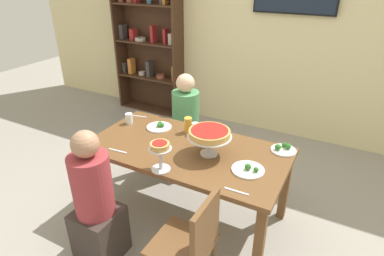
% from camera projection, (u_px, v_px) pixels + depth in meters
% --- Properties ---
extents(ground_plane, '(12.00, 12.00, 0.00)m').
position_uv_depth(ground_plane, '(187.00, 214.00, 3.13)').
color(ground_plane, gray).
extents(rear_partition, '(8.00, 0.12, 2.80)m').
position_uv_depth(rear_partition, '(267.00, 30.00, 4.24)').
color(rear_partition, beige).
rests_on(rear_partition, ground_plane).
extents(dining_table, '(1.74, 0.90, 0.74)m').
position_uv_depth(dining_table, '(187.00, 156.00, 2.84)').
color(dining_table, brown).
rests_on(dining_table, ground_plane).
extents(bookshelf, '(1.10, 0.30, 2.21)m').
position_uv_depth(bookshelf, '(149.00, 41.00, 4.97)').
color(bookshelf, '#422819').
rests_on(bookshelf, ground_plane).
extents(diner_near_left, '(0.34, 0.34, 1.15)m').
position_uv_depth(diner_near_left, '(96.00, 207.00, 2.48)').
color(diner_near_left, '#382D28').
rests_on(diner_near_left, ground_plane).
extents(diner_far_left, '(0.34, 0.34, 1.15)m').
position_uv_depth(diner_far_left, '(186.00, 130.00, 3.65)').
color(diner_far_left, '#382D28').
rests_on(diner_far_left, ground_plane).
extents(chair_near_right, '(0.40, 0.40, 0.87)m').
position_uv_depth(chair_near_right, '(190.00, 243.00, 2.17)').
color(chair_near_right, brown).
rests_on(chair_near_right, ground_plane).
extents(deep_dish_pizza_stand, '(0.37, 0.37, 0.23)m').
position_uv_depth(deep_dish_pizza_stand, '(209.00, 135.00, 2.62)').
color(deep_dish_pizza_stand, silver).
rests_on(deep_dish_pizza_stand, dining_table).
extents(personal_pizza_stand, '(0.18, 0.18, 0.24)m').
position_uv_depth(personal_pizza_stand, '(160.00, 151.00, 2.42)').
color(personal_pizza_stand, silver).
rests_on(personal_pizza_stand, dining_table).
extents(salad_plate_near_diner, '(0.22, 0.22, 0.07)m').
position_uv_depth(salad_plate_near_diner, '(283.00, 149.00, 2.75)').
color(salad_plate_near_diner, white).
rests_on(salad_plate_near_diner, dining_table).
extents(salad_plate_far_diner, '(0.24, 0.24, 0.06)m').
position_uv_depth(salad_plate_far_diner, '(159.00, 127.00, 3.14)').
color(salad_plate_far_diner, white).
rests_on(salad_plate_far_diner, dining_table).
extents(salad_plate_spare, '(0.26, 0.26, 0.06)m').
position_uv_depth(salad_plate_spare, '(248.00, 169.00, 2.48)').
color(salad_plate_spare, white).
rests_on(salad_plate_spare, dining_table).
extents(beer_glass_amber_tall, '(0.07, 0.07, 0.15)m').
position_uv_depth(beer_glass_amber_tall, '(188.00, 125.00, 3.04)').
color(beer_glass_amber_tall, gold).
rests_on(beer_glass_amber_tall, dining_table).
extents(water_glass_clear_near, '(0.07, 0.07, 0.11)m').
position_uv_depth(water_glass_clear_near, '(129.00, 118.00, 3.22)').
color(water_glass_clear_near, white).
rests_on(water_glass_clear_near, dining_table).
extents(water_glass_clear_far, '(0.06, 0.06, 0.12)m').
position_uv_depth(water_glass_clear_far, '(195.00, 129.00, 3.00)').
color(water_glass_clear_far, white).
rests_on(water_glass_clear_far, dining_table).
extents(water_glass_clear_spare, '(0.07, 0.07, 0.09)m').
position_uv_depth(water_glass_clear_spare, '(209.00, 130.00, 3.00)').
color(water_glass_clear_spare, white).
rests_on(water_glass_clear_spare, dining_table).
extents(cutlery_fork_near, '(0.18, 0.03, 0.00)m').
position_uv_depth(cutlery_fork_near, '(118.00, 151.00, 2.75)').
color(cutlery_fork_near, silver).
rests_on(cutlery_fork_near, dining_table).
extents(cutlery_knife_near, '(0.18, 0.05, 0.00)m').
position_uv_depth(cutlery_knife_near, '(138.00, 116.00, 3.39)').
color(cutlery_knife_near, silver).
rests_on(cutlery_knife_near, dining_table).
extents(cutlery_fork_far, '(0.18, 0.02, 0.00)m').
position_uv_depth(cutlery_fork_far, '(236.00, 191.00, 2.26)').
color(cutlery_fork_far, silver).
rests_on(cutlery_fork_far, dining_table).
extents(cutlery_knife_far, '(0.18, 0.05, 0.00)m').
position_uv_depth(cutlery_knife_far, '(88.00, 145.00, 2.84)').
color(cutlery_knife_far, silver).
rests_on(cutlery_knife_far, dining_table).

